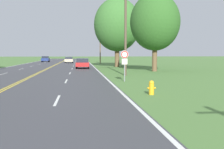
% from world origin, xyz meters
% --- Properties ---
extents(fire_hydrant, '(0.44, 0.28, 0.77)m').
position_xyz_m(fire_hydrant, '(8.37, 17.75, 0.39)').
color(fire_hydrant, gold).
rests_on(fire_hydrant, ground).
extents(traffic_sign, '(0.60, 0.10, 2.41)m').
position_xyz_m(traffic_sign, '(8.06, 24.81, 1.81)').
color(traffic_sign, gray).
rests_on(traffic_sign, ground).
extents(utility_pole_midground, '(1.80, 0.24, 9.79)m').
position_xyz_m(utility_pole_midground, '(9.09, 30.72, 5.05)').
color(utility_pole_midground, brown).
rests_on(utility_pole_midground, ground).
extents(utility_pole_far, '(1.80, 0.24, 8.12)m').
position_xyz_m(utility_pole_far, '(9.06, 64.28, 4.21)').
color(utility_pole_far, brown).
rests_on(utility_pole_far, ground).
extents(tree_mid_treeline, '(7.50, 7.50, 11.14)m').
position_xyz_m(tree_mid_treeline, '(10.68, 48.77, 6.81)').
color(tree_mid_treeline, brown).
rests_on(tree_mid_treeline, ground).
extents(tree_far_back, '(6.04, 6.04, 9.47)m').
position_xyz_m(tree_far_back, '(13.71, 36.81, 5.98)').
color(tree_far_back, brown).
rests_on(tree_far_back, ground).
extents(car_red_hatchback_approaching, '(2.02, 3.95, 1.46)m').
position_xyz_m(car_red_hatchback_approaching, '(5.03, 44.30, 0.80)').
color(car_red_hatchback_approaching, black).
rests_on(car_red_hatchback_approaching, ground).
extents(car_champagne_hatchback_mid_near, '(1.91, 3.86, 1.38)m').
position_xyz_m(car_champagne_hatchback_mid_near, '(2.15, 68.39, 0.76)').
color(car_champagne_hatchback_mid_near, black).
rests_on(car_champagne_hatchback_mid_near, ground).
extents(car_dark_blue_sedan_mid_far, '(1.88, 4.05, 1.47)m').
position_xyz_m(car_dark_blue_sedan_mid_far, '(-4.15, 77.30, 0.75)').
color(car_dark_blue_sedan_mid_far, black).
rests_on(car_dark_blue_sedan_mid_far, ground).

